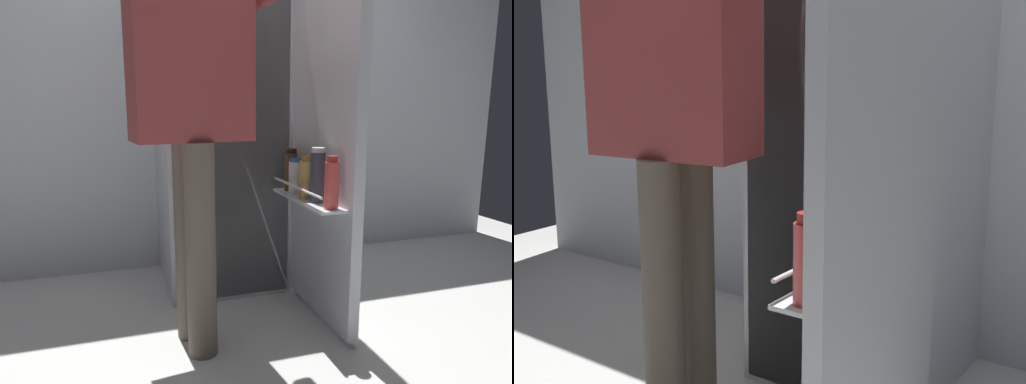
{
  "view_description": "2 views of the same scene",
  "coord_description": "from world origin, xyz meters",
  "views": [
    {
      "loc": [
        -0.56,
        -1.89,
        1.01
      ],
      "look_at": [
        0.03,
        -0.05,
        0.63
      ],
      "focal_mm": 31.37,
      "sensor_mm": 36.0,
      "label": 1
    },
    {
      "loc": [
        1.04,
        -1.52,
        1.17
      ],
      "look_at": [
        0.0,
        -0.05,
        0.78
      ],
      "focal_mm": 47.08,
      "sensor_mm": 36.0,
      "label": 2
    }
  ],
  "objects": [
    {
      "name": "refrigerator",
      "position": [
        0.03,
        0.52,
        0.9
      ],
      "size": [
        0.69,
        1.26,
        1.81
      ],
      "color": "silver",
      "rests_on": "ground_plane"
    },
    {
      "name": "person",
      "position": [
        -0.26,
        -0.13,
        1.06
      ],
      "size": [
        0.63,
        0.75,
        1.74
      ],
      "color": "#665B4C",
      "rests_on": "ground_plane"
    },
    {
      "name": "kitchen_wall",
      "position": [
        0.0,
        0.93,
        1.29
      ],
      "size": [
        4.4,
        0.1,
        2.57
      ],
      "primitive_type": "cube",
      "color": "silver",
      "rests_on": "ground_plane"
    }
  ]
}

